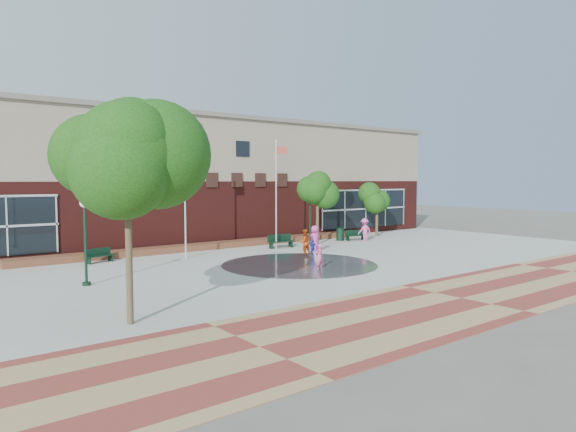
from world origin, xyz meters
TOP-DOWN VIEW (x-y plane):
  - ground at (0.00, 0.00)m, footprint 120.00×120.00m
  - plaza_concrete at (0.00, 4.00)m, footprint 46.00×18.00m
  - paver_band at (0.00, -7.00)m, footprint 46.00×6.00m
  - splash_pad at (0.00, 3.00)m, footprint 8.40×8.40m
  - library_building at (0.00, 17.48)m, footprint 44.40×10.40m
  - flower_bed at (0.00, 11.60)m, footprint 26.00×1.20m
  - flagpole_left at (-3.85, 8.71)m, footprint 0.91×0.15m
  - flagpole_right at (2.85, 8.89)m, footprint 0.86×0.32m
  - lamp_left at (-10.77, 4.37)m, footprint 0.40×0.40m
  - lamp_right at (6.20, 9.43)m, footprint 0.38×0.38m
  - bench_left at (-8.35, 10.25)m, footprint 1.68×0.85m
  - bench_mid at (3.31, 9.07)m, footprint 1.88×0.70m
  - bench_right at (10.35, 9.04)m, footprint 1.64×0.83m
  - trash_can at (9.40, 9.71)m, footprint 0.62×0.62m
  - tree_big_left at (-11.48, -2.65)m, footprint 4.87×4.87m
  - tree_mid at (6.54, 9.03)m, footprint 3.07×3.07m
  - tree_small_right at (13.92, 10.14)m, footprint 2.44×2.44m
  - water_jet_a at (0.59, 2.30)m, footprint 0.38×0.38m
  - water_jet_b at (-0.14, 2.26)m, footprint 0.17×0.17m
  - child_splash at (-0.08, 1.27)m, footprint 0.53×0.40m
  - adult_red at (2.48, 5.55)m, footprint 0.86×0.71m
  - adult_pink at (3.71, 6.02)m, footprint 0.94×0.71m
  - child_blue at (2.83, 5.19)m, footprint 0.57×0.24m
  - person_bench at (10.49, 8.22)m, footprint 1.20×0.79m

SIDE VIEW (x-z plane):
  - ground at x=0.00m, z-range 0.00..0.00m
  - flower_bed at x=0.00m, z-range -0.20..0.20m
  - water_jet_a at x=0.59m, z-range -0.37..0.37m
  - water_jet_b at x=-0.14m, z-range -0.19..0.19m
  - plaza_concrete at x=0.00m, z-range 0.00..0.01m
  - paver_band at x=0.00m, z-range 0.00..0.01m
  - splash_pad at x=0.00m, z-range 0.00..0.01m
  - bench_right at x=10.35m, z-range -0.14..0.66m
  - bench_left at x=-8.35m, z-range -0.14..0.67m
  - bench_mid at x=3.31m, z-range -0.16..0.76m
  - child_blue at x=2.83m, z-range 0.00..0.98m
  - trash_can at x=9.40m, z-range 0.01..1.03m
  - child_splash at x=-0.08m, z-range 0.00..1.32m
  - adult_red at x=2.48m, z-range 0.00..1.60m
  - adult_pink at x=3.71m, z-range 0.00..1.72m
  - person_bench at x=10.49m, z-range 0.00..1.73m
  - lamp_right at x=6.20m, z-range 0.44..4.03m
  - lamp_left at x=-10.77m, z-range 0.46..4.27m
  - tree_small_right at x=13.92m, z-range 0.96..5.12m
  - tree_mid at x=6.54m, z-range 1.18..6.37m
  - flagpole_right at x=2.85m, z-range 0.42..7.64m
  - flagpole_left at x=-3.85m, z-range 0.44..8.21m
  - library_building at x=0.00m, z-range 0.04..9.24m
  - tree_big_left at x=-11.48m, z-range 1.67..9.46m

